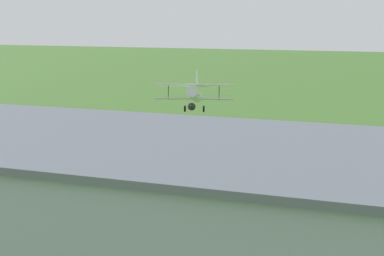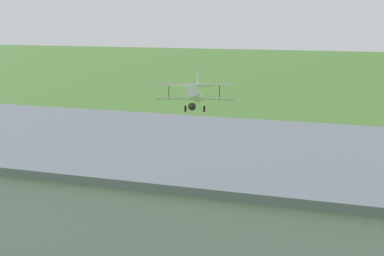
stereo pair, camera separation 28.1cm
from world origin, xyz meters
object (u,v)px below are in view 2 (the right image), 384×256
at_px(person_by_parked_cars, 74,171).
at_px(person_watching_takeoff, 241,178).
at_px(hangar, 130,202).
at_px(person_at_fence_line, 149,167).
at_px(biplane, 195,94).

distance_m(person_by_parked_cars, person_watching_takeoff, 13.51).
height_order(hangar, person_at_fence_line, hangar).
relative_size(hangar, person_by_parked_cars, 19.33).
bearing_deg(person_by_parked_cars, hangar, 131.54).
bearing_deg(biplane, person_at_fence_line, 94.51).
xyz_separation_m(person_at_fence_line, person_watching_takeoff, (-8.19, 0.70, 0.03)).
bearing_deg(hangar, person_by_parked_cars, -48.46).
bearing_deg(person_by_parked_cars, person_at_fence_line, -144.33).
bearing_deg(hangar, person_watching_takeoff, -91.60).
distance_m(person_at_fence_line, person_watching_takeoff, 8.22).
xyz_separation_m(biplane, person_at_fence_line, (-0.99, 12.55, -4.65)).
relative_size(biplane, person_watching_takeoff, 4.93).
height_order(hangar, person_watching_takeoff, hangar).
xyz_separation_m(person_at_fence_line, person_by_parked_cars, (5.00, 3.59, 0.02)).
height_order(hangar, biplane, biplane).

